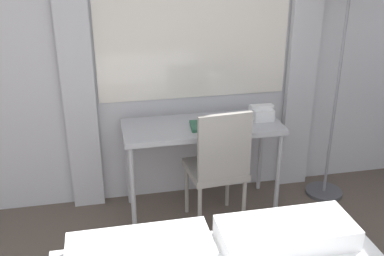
{
  "coord_description": "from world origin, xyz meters",
  "views": [
    {
      "loc": [
        -0.35,
        -0.19,
        2.01
      ],
      "look_at": [
        0.19,
        2.43,
        0.88
      ],
      "focal_mm": 42.0,
      "sensor_mm": 36.0,
      "label": 1
    }
  ],
  "objects_px": {
    "desk": "(202,133)",
    "desk_chair": "(219,163)",
    "telephone": "(261,113)",
    "book": "(207,126)"
  },
  "relations": [
    {
      "from": "desk_chair",
      "to": "telephone",
      "type": "height_order",
      "value": "desk_chair"
    },
    {
      "from": "desk",
      "to": "desk_chair",
      "type": "relative_size",
      "value": 1.25
    },
    {
      "from": "desk",
      "to": "desk_chair",
      "type": "height_order",
      "value": "desk_chair"
    },
    {
      "from": "telephone",
      "to": "book",
      "type": "relative_size",
      "value": 0.68
    },
    {
      "from": "desk",
      "to": "desk_chair",
      "type": "xyz_separation_m",
      "value": [
        0.06,
        -0.26,
        -0.13
      ]
    },
    {
      "from": "desk",
      "to": "telephone",
      "type": "bearing_deg",
      "value": 2.74
    },
    {
      "from": "desk_chair",
      "to": "telephone",
      "type": "relative_size",
      "value": 5.4
    },
    {
      "from": "desk_chair",
      "to": "book",
      "type": "relative_size",
      "value": 3.67
    },
    {
      "from": "book",
      "to": "desk",
      "type": "bearing_deg",
      "value": 111.47
    },
    {
      "from": "desk",
      "to": "telephone",
      "type": "distance_m",
      "value": 0.49
    }
  ]
}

